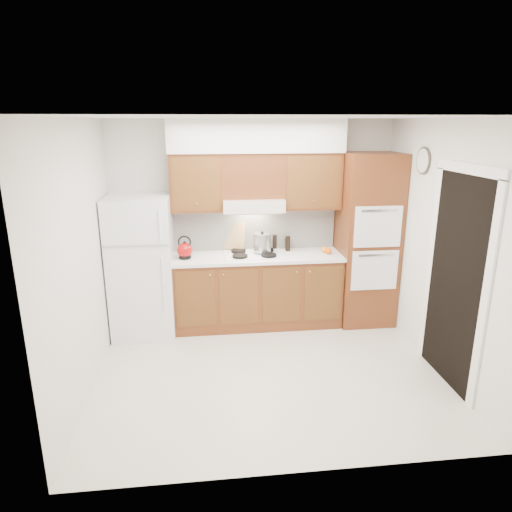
# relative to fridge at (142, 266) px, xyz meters

# --- Properties ---
(floor) EXTENTS (3.60, 3.60, 0.00)m
(floor) POSITION_rel_fridge_xyz_m (1.41, -1.14, -0.86)
(floor) COLOR beige
(floor) RESTS_ON ground
(ceiling) EXTENTS (3.60, 3.60, 0.00)m
(ceiling) POSITION_rel_fridge_xyz_m (1.41, -1.14, 1.74)
(ceiling) COLOR white
(ceiling) RESTS_ON wall_back
(wall_back) EXTENTS (3.60, 0.02, 2.60)m
(wall_back) POSITION_rel_fridge_xyz_m (1.41, 0.36, 0.44)
(wall_back) COLOR silver
(wall_back) RESTS_ON floor
(wall_left) EXTENTS (0.02, 3.00, 2.60)m
(wall_left) POSITION_rel_fridge_xyz_m (-0.40, -1.14, 0.44)
(wall_left) COLOR silver
(wall_left) RESTS_ON floor
(wall_right) EXTENTS (0.02, 3.00, 2.60)m
(wall_right) POSITION_rel_fridge_xyz_m (3.21, -1.14, 0.44)
(wall_right) COLOR silver
(wall_right) RESTS_ON floor
(fridge) EXTENTS (0.75, 0.72, 1.72)m
(fridge) POSITION_rel_fridge_xyz_m (0.00, 0.00, 0.00)
(fridge) COLOR white
(fridge) RESTS_ON floor
(base_cabinets) EXTENTS (2.11, 0.60, 0.90)m
(base_cabinets) POSITION_rel_fridge_xyz_m (1.43, 0.06, -0.41)
(base_cabinets) COLOR brown
(base_cabinets) RESTS_ON floor
(countertop) EXTENTS (2.13, 0.62, 0.04)m
(countertop) POSITION_rel_fridge_xyz_m (1.43, 0.05, 0.06)
(countertop) COLOR white
(countertop) RESTS_ON base_cabinets
(backsplash) EXTENTS (2.11, 0.03, 0.56)m
(backsplash) POSITION_rel_fridge_xyz_m (1.43, 0.34, 0.36)
(backsplash) COLOR white
(backsplash) RESTS_ON countertop
(oven_cabinet) EXTENTS (0.70, 0.65, 2.20)m
(oven_cabinet) POSITION_rel_fridge_xyz_m (2.85, 0.03, 0.24)
(oven_cabinet) COLOR brown
(oven_cabinet) RESTS_ON floor
(upper_cab_left) EXTENTS (0.63, 0.33, 0.70)m
(upper_cab_left) POSITION_rel_fridge_xyz_m (0.69, 0.19, 0.99)
(upper_cab_left) COLOR brown
(upper_cab_left) RESTS_ON wall_back
(upper_cab_right) EXTENTS (0.73, 0.33, 0.70)m
(upper_cab_right) POSITION_rel_fridge_xyz_m (2.12, 0.19, 0.99)
(upper_cab_right) COLOR brown
(upper_cab_right) RESTS_ON wall_back
(range_hood) EXTENTS (0.75, 0.45, 0.15)m
(range_hood) POSITION_rel_fridge_xyz_m (1.38, 0.13, 0.71)
(range_hood) COLOR silver
(range_hood) RESTS_ON wall_back
(upper_cab_over_hood) EXTENTS (0.75, 0.33, 0.55)m
(upper_cab_over_hood) POSITION_rel_fridge_xyz_m (1.38, 0.19, 1.06)
(upper_cab_over_hood) COLOR brown
(upper_cab_over_hood) RESTS_ON range_hood
(soffit) EXTENTS (2.13, 0.36, 0.40)m
(soffit) POSITION_rel_fridge_xyz_m (1.43, 0.18, 1.54)
(soffit) COLOR silver
(soffit) RESTS_ON wall_back
(cooktop) EXTENTS (0.74, 0.50, 0.01)m
(cooktop) POSITION_rel_fridge_xyz_m (1.38, 0.07, 0.09)
(cooktop) COLOR white
(cooktop) RESTS_ON countertop
(doorway) EXTENTS (0.02, 0.90, 2.10)m
(doorway) POSITION_rel_fridge_xyz_m (3.19, -1.49, 0.19)
(doorway) COLOR black
(doorway) RESTS_ON floor
(wall_clock) EXTENTS (0.02, 0.30, 0.30)m
(wall_clock) POSITION_rel_fridge_xyz_m (3.19, -0.59, 1.29)
(wall_clock) COLOR #3F3833
(wall_clock) RESTS_ON wall_right
(kettle) EXTENTS (0.23, 0.23, 0.19)m
(kettle) POSITION_rel_fridge_xyz_m (0.53, 0.01, 0.18)
(kettle) COLOR #9B0B0B
(kettle) RESTS_ON countertop
(cutting_board) EXTENTS (0.28, 0.19, 0.36)m
(cutting_board) POSITION_rel_fridge_xyz_m (1.16, 0.31, 0.28)
(cutting_board) COLOR tan
(cutting_board) RESTS_ON countertop
(stock_pot) EXTENTS (0.24, 0.24, 0.23)m
(stock_pot) POSITION_rel_fridge_xyz_m (1.50, 0.11, 0.22)
(stock_pot) COLOR #A9A8AD
(stock_pot) RESTS_ON cooktop
(condiment_a) EXTENTS (0.07, 0.07, 0.19)m
(condiment_a) POSITION_rel_fridge_xyz_m (1.69, 0.31, 0.18)
(condiment_a) COLOR black
(condiment_a) RESTS_ON countertop
(condiment_b) EXTENTS (0.08, 0.08, 0.20)m
(condiment_b) POSITION_rel_fridge_xyz_m (1.85, 0.20, 0.18)
(condiment_b) COLOR black
(condiment_b) RESTS_ON countertop
(condiment_c) EXTENTS (0.06, 0.06, 0.15)m
(condiment_c) POSITION_rel_fridge_xyz_m (1.85, 0.28, 0.16)
(condiment_c) COLOR black
(condiment_c) RESTS_ON countertop
(orange_near) EXTENTS (0.11, 0.11, 0.08)m
(orange_near) POSITION_rel_fridge_xyz_m (2.34, -0.00, 0.12)
(orange_near) COLOR #F45A0C
(orange_near) RESTS_ON countertop
(orange_far) EXTENTS (0.09, 0.09, 0.08)m
(orange_far) POSITION_rel_fridge_xyz_m (2.30, 0.08, 0.12)
(orange_far) COLOR orange
(orange_far) RESTS_ON countertop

